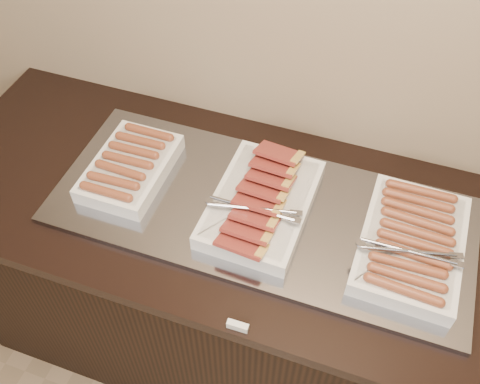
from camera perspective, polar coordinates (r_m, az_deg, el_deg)
name	(u,v)px	position (r m, az deg, el deg)	size (l,w,h in m)	color
counter	(257,291)	(1.92, 1.85, -10.56)	(2.06, 0.76, 0.90)	black
warming_tray	(260,211)	(1.54, 2.17, -2.03)	(1.20, 0.50, 0.02)	gray
dish_left	(130,167)	(1.63, -11.64, 2.66)	(0.21, 0.32, 0.07)	silver
dish_center	(261,203)	(1.50, 2.27, -1.14)	(0.28, 0.43, 0.09)	silver
dish_right	(411,243)	(1.49, 17.81, -5.23)	(0.28, 0.40, 0.08)	silver
label_holder	(238,326)	(1.34, -0.25, -14.10)	(0.05, 0.02, 0.02)	silver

